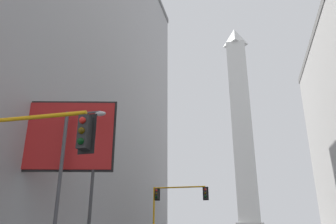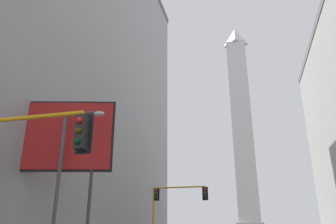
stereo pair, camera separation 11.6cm
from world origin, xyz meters
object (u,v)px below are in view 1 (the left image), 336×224
billboard_sign (55,138)px  street_lamp (67,169)px  traffic_light_mid_left (172,201)px  obelisk (242,126)px

billboard_sign → street_lamp: bearing=-21.1°
traffic_light_mid_left → billboard_sign: billboard_sign is taller
street_lamp → billboard_sign: size_ratio=0.90×
street_lamp → billboard_sign: 2.38m
obelisk → street_lamp: size_ratio=7.76×
billboard_sign → obelisk: bearing=82.8°
obelisk → street_lamp: (-8.57, -78.35, -26.11)m
obelisk → traffic_light_mid_left: obelisk is taller
traffic_light_mid_left → obelisk: bearing=83.4°
obelisk → street_lamp: 83.03m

